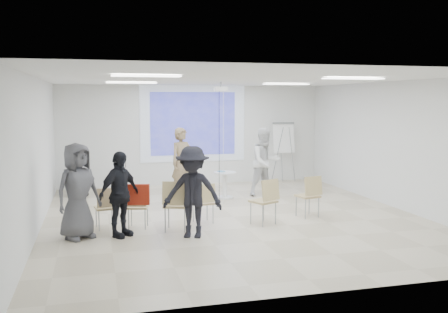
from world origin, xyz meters
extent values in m
cube|color=beige|center=(0.00, 0.00, -0.05)|extent=(8.00, 9.00, 0.10)
cube|color=white|center=(0.00, 0.00, 3.05)|extent=(8.00, 9.00, 0.10)
cube|color=silver|center=(0.00, 4.55, 1.50)|extent=(8.00, 0.10, 3.00)
cube|color=silver|center=(-4.05, 0.00, 1.50)|extent=(0.10, 9.00, 3.00)
cube|color=silver|center=(4.05, 0.00, 1.50)|extent=(0.10, 9.00, 3.00)
cube|color=silver|center=(0.00, 4.49, 1.85)|extent=(3.20, 0.01, 2.30)
cube|color=#343AB3|center=(0.00, 4.47, 1.85)|extent=(2.60, 0.01, 1.90)
cylinder|color=silver|center=(0.35, 2.06, 0.02)|extent=(0.54, 0.54, 0.05)
cylinder|color=white|center=(0.35, 2.06, 0.34)|extent=(0.15, 0.15, 0.63)
cylinder|color=silver|center=(0.35, 2.06, 0.68)|extent=(0.73, 0.73, 0.04)
cube|color=silver|center=(0.41, 2.05, 0.70)|extent=(0.24, 0.21, 0.01)
cube|color=teal|center=(0.26, 2.09, 0.71)|extent=(0.19, 0.23, 0.01)
imported|color=#907858|center=(-0.72, 2.36, 1.05)|extent=(0.92, 0.81, 2.10)
imported|color=white|center=(1.52, 2.21, 1.01)|extent=(1.12, 0.98, 2.01)
cube|color=white|center=(-0.54, 2.61, 1.38)|extent=(0.09, 0.13, 0.04)
cube|color=white|center=(1.34, 2.46, 1.36)|extent=(0.06, 0.11, 0.04)
cube|color=tan|center=(-2.73, -0.31, 0.42)|extent=(0.45, 0.45, 0.04)
cube|color=tan|center=(-2.70, -0.49, 0.65)|extent=(0.40, 0.14, 0.37)
cylinder|color=gray|center=(-2.86, -0.49, 0.21)|extent=(0.02, 0.02, 0.41)
cylinder|color=#919599|center=(-2.55, -0.44, 0.21)|extent=(0.02, 0.02, 0.41)
cylinder|color=#919399|center=(-2.92, -0.18, 0.21)|extent=(0.02, 0.02, 0.41)
cylinder|color=gray|center=(-2.60, -0.13, 0.21)|extent=(0.02, 0.02, 0.41)
cube|color=tan|center=(-2.10, -0.42, 0.43)|extent=(0.48, 0.48, 0.04)
cube|color=tan|center=(-2.15, -0.61, 0.67)|extent=(0.41, 0.17, 0.38)
cylinder|color=gray|center=(-2.30, -0.54, 0.21)|extent=(0.03, 0.03, 0.42)
cylinder|color=gray|center=(-1.98, -0.62, 0.21)|extent=(0.03, 0.03, 0.42)
cylinder|color=#95989E|center=(-2.22, -0.23, 0.21)|extent=(0.03, 0.03, 0.42)
cylinder|color=gray|center=(-1.90, -0.31, 0.21)|extent=(0.03, 0.03, 0.42)
cube|color=tan|center=(-1.39, -0.81, 0.50)|extent=(0.59, 0.59, 0.04)
cube|color=tan|center=(-1.46, -1.02, 0.78)|extent=(0.48, 0.24, 0.45)
cylinder|color=gray|center=(-1.63, -0.93, 0.25)|extent=(0.03, 0.03, 0.49)
cylinder|color=gray|center=(-1.27, -1.05, 0.25)|extent=(0.03, 0.03, 0.49)
cylinder|color=gray|center=(-1.51, -0.57, 0.25)|extent=(0.03, 0.03, 0.49)
cylinder|color=gray|center=(-1.15, -0.69, 0.25)|extent=(0.03, 0.03, 0.49)
cube|color=tan|center=(-0.75, -0.34, 0.42)|extent=(0.46, 0.46, 0.04)
cube|color=tan|center=(-0.72, -0.53, 0.65)|extent=(0.40, 0.15, 0.37)
cylinder|color=#93969B|center=(-0.88, -0.53, 0.21)|extent=(0.02, 0.02, 0.41)
cylinder|color=gray|center=(-0.57, -0.47, 0.21)|extent=(0.02, 0.02, 0.41)
cylinder|color=gray|center=(-0.94, -0.21, 0.21)|extent=(0.02, 0.02, 0.41)
cylinder|color=gray|center=(-0.62, -0.16, 0.21)|extent=(0.02, 0.02, 0.41)
cube|color=tan|center=(0.43, -0.77, 0.48)|extent=(0.59, 0.59, 0.04)
cube|color=tan|center=(0.51, -0.97, 0.75)|extent=(0.45, 0.27, 0.43)
cylinder|color=#94969C|center=(0.34, -1.01, 0.23)|extent=(0.03, 0.03, 0.47)
cylinder|color=gray|center=(0.67, -0.86, 0.23)|extent=(0.03, 0.03, 0.47)
cylinder|color=gray|center=(0.19, -0.68, 0.23)|extent=(0.03, 0.03, 0.47)
cylinder|color=gray|center=(0.52, -0.53, 0.23)|extent=(0.03, 0.03, 0.47)
cube|color=tan|center=(1.58, -0.39, 0.46)|extent=(0.51, 0.51, 0.04)
cube|color=tan|center=(1.63, -0.59, 0.72)|extent=(0.44, 0.17, 0.41)
cylinder|color=#96999E|center=(1.45, -0.60, 0.23)|extent=(0.03, 0.03, 0.45)
cylinder|color=#95989D|center=(1.79, -0.53, 0.23)|extent=(0.03, 0.03, 0.45)
cylinder|color=gray|center=(1.38, -0.26, 0.23)|extent=(0.03, 0.03, 0.45)
cylinder|color=gray|center=(1.72, -0.19, 0.23)|extent=(0.03, 0.03, 0.45)
cube|color=maroon|center=(-2.10, -0.64, 0.72)|extent=(0.43, 0.19, 0.40)
imported|color=black|center=(-1.39, -0.79, 0.54)|extent=(0.44, 0.37, 0.03)
imported|color=black|center=(-2.49, -0.99, 0.92)|extent=(1.23, 1.20, 1.85)
imported|color=black|center=(-1.17, -1.37, 0.97)|extent=(1.42, 1.12, 1.94)
imported|color=#515155|center=(-3.23, -0.92, 1.00)|extent=(1.17, 1.08, 1.99)
cylinder|color=gray|center=(2.55, 4.03, 0.87)|extent=(0.32, 0.21, 1.72)
cylinder|color=gray|center=(3.03, 4.03, 0.87)|extent=(0.33, 0.20, 1.72)
cylinder|color=gray|center=(2.79, 4.34, 0.87)|extent=(0.03, 0.39, 1.72)
cube|color=white|center=(2.79, 4.15, 1.41)|extent=(0.68, 0.20, 0.96)
cube|color=gray|center=(2.79, 4.19, 1.85)|extent=(0.70, 0.07, 0.07)
cube|color=black|center=(-3.37, 3.44, 0.30)|extent=(0.55, 0.44, 0.53)
cube|color=#96989E|center=(-3.37, 3.44, 0.68)|extent=(0.38, 0.33, 0.23)
cylinder|color=black|center=(-3.57, 3.27, 0.03)|extent=(0.07, 0.07, 0.06)
cylinder|color=black|center=(-3.15, 3.29, 0.03)|extent=(0.07, 0.07, 0.06)
cylinder|color=black|center=(-3.59, 3.59, 0.03)|extent=(0.07, 0.07, 0.06)
cylinder|color=black|center=(-3.16, 3.61, 0.03)|extent=(0.07, 0.07, 0.06)
cube|color=white|center=(0.10, 1.50, 2.82)|extent=(0.30, 0.25, 0.10)
cylinder|color=gray|center=(0.10, 1.50, 2.93)|extent=(0.04, 0.04, 0.14)
cylinder|color=black|center=(0.04, 1.42, 1.39)|extent=(0.01, 0.01, 2.77)
cylinder|color=white|center=(0.14, 1.40, 1.39)|extent=(0.01, 0.01, 2.77)
cube|color=white|center=(-2.00, 2.00, 2.97)|extent=(1.20, 0.30, 0.02)
cube|color=white|center=(2.00, 2.00, 2.97)|extent=(1.20, 0.30, 0.02)
cube|color=white|center=(-2.00, -1.50, 2.97)|extent=(1.20, 0.30, 0.02)
cube|color=white|center=(2.00, -1.50, 2.97)|extent=(1.20, 0.30, 0.02)
camera|label=1|loc=(-2.91, -10.34, 2.55)|focal=40.00mm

